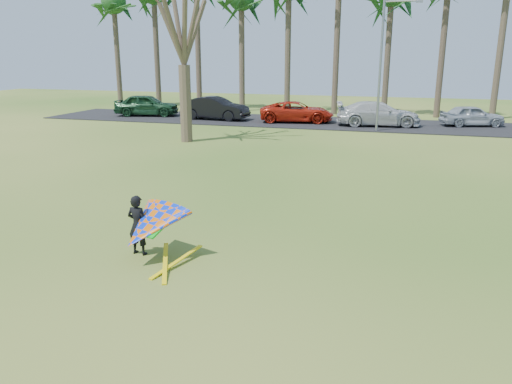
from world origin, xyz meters
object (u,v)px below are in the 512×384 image
(car_1, at_px, (215,108))
(bare_tree_left, at_px, (182,12))
(car_3, at_px, (378,114))
(kite_flyer, at_px, (148,226))
(car_0, at_px, (147,105))
(car_4, at_px, (472,116))
(car_2, at_px, (297,112))
(streetlight, at_px, (383,59))

(car_1, bearing_deg, bare_tree_left, -164.39)
(car_1, distance_m, car_3, 11.84)
(car_3, bearing_deg, bare_tree_left, 123.66)
(bare_tree_left, relative_size, kite_flyer, 4.06)
(car_0, relative_size, car_3, 0.89)
(car_1, bearing_deg, car_4, -80.68)
(car_2, relative_size, kite_flyer, 2.19)
(car_2, bearing_deg, car_3, -103.08)
(streetlight, xyz_separation_m, car_0, (-18.09, 2.94, -3.56))
(streetlight, distance_m, car_4, 8.00)
(car_0, xyz_separation_m, car_4, (23.95, 1.05, -0.14))
(bare_tree_left, bearing_deg, car_2, 66.26)
(streetlight, xyz_separation_m, car_2, (-5.92, 2.63, -3.68))
(streetlight, relative_size, car_0, 1.61)
(streetlight, height_order, car_3, streetlight)
(car_0, height_order, car_2, car_0)
(bare_tree_left, height_order, streetlight, bare_tree_left)
(streetlight, relative_size, car_4, 1.95)
(bare_tree_left, relative_size, car_1, 1.92)
(streetlight, bearing_deg, car_3, 95.64)
(car_3, bearing_deg, car_1, 80.41)
(car_4, relative_size, kite_flyer, 1.72)
(bare_tree_left, relative_size, car_0, 1.96)
(streetlight, distance_m, car_3, 4.28)
(car_1, height_order, car_2, car_1)
(car_2, relative_size, car_4, 1.27)
(car_2, distance_m, car_4, 11.86)
(bare_tree_left, height_order, car_3, bare_tree_left)
(car_0, height_order, kite_flyer, kite_flyer)
(car_0, bearing_deg, streetlight, -112.12)
(car_1, distance_m, kite_flyer, 26.33)
(car_2, distance_m, car_3, 5.70)
(streetlight, bearing_deg, car_1, 169.06)
(bare_tree_left, distance_m, car_2, 12.18)
(car_0, xyz_separation_m, car_2, (12.16, -0.31, -0.12))
(streetlight, distance_m, car_0, 18.67)
(car_3, bearing_deg, car_0, 78.49)
(streetlight, relative_size, car_2, 1.53)
(car_2, bearing_deg, car_0, 78.60)
(streetlight, distance_m, kite_flyer, 23.35)
(kite_flyer, bearing_deg, car_2, 94.37)
(streetlight, relative_size, car_1, 1.58)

